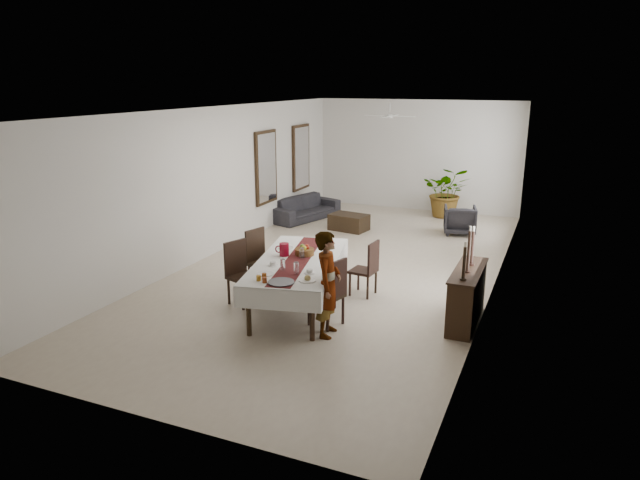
{
  "coord_description": "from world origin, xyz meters",
  "views": [
    {
      "loc": [
        3.95,
        -10.5,
        3.74
      ],
      "look_at": [
        0.2,
        -1.71,
        1.05
      ],
      "focal_mm": 32.0,
      "sensor_mm": 36.0,
      "label": 1
    }
  ],
  "objects_px": {
    "red_pitcher": "(284,250)",
    "sideboard_body": "(467,297)",
    "woman": "(328,284)",
    "dining_table_top": "(298,262)",
    "sofa": "(305,208)"
  },
  "relations": [
    {
      "from": "sideboard_body",
      "to": "sofa",
      "type": "height_order",
      "value": "sideboard_body"
    },
    {
      "from": "sideboard_body",
      "to": "sofa",
      "type": "distance_m",
      "value": 7.56
    },
    {
      "from": "sofa",
      "to": "dining_table_top",
      "type": "bearing_deg",
      "value": -138.88
    },
    {
      "from": "red_pitcher",
      "to": "dining_table_top",
      "type": "bearing_deg",
      "value": -18.15
    },
    {
      "from": "sideboard_body",
      "to": "red_pitcher",
      "type": "bearing_deg",
      "value": -173.85
    },
    {
      "from": "woman",
      "to": "sideboard_body",
      "type": "xyz_separation_m",
      "value": [
        1.85,
        1.26,
        -0.38
      ]
    },
    {
      "from": "red_pitcher",
      "to": "sideboard_body",
      "type": "height_order",
      "value": "red_pitcher"
    },
    {
      "from": "dining_table_top",
      "to": "red_pitcher",
      "type": "height_order",
      "value": "red_pitcher"
    },
    {
      "from": "woman",
      "to": "sofa",
      "type": "height_order",
      "value": "woman"
    },
    {
      "from": "dining_table_top",
      "to": "sideboard_body",
      "type": "height_order",
      "value": "sideboard_body"
    },
    {
      "from": "red_pitcher",
      "to": "woman",
      "type": "bearing_deg",
      "value": -38.09
    },
    {
      "from": "woman",
      "to": "sideboard_body",
      "type": "relative_size",
      "value": 1.12
    },
    {
      "from": "red_pitcher",
      "to": "sideboard_body",
      "type": "relative_size",
      "value": 0.15
    },
    {
      "from": "dining_table_top",
      "to": "sideboard_body",
      "type": "relative_size",
      "value": 1.84
    },
    {
      "from": "red_pitcher",
      "to": "woman",
      "type": "distance_m",
      "value": 1.52
    }
  ]
}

